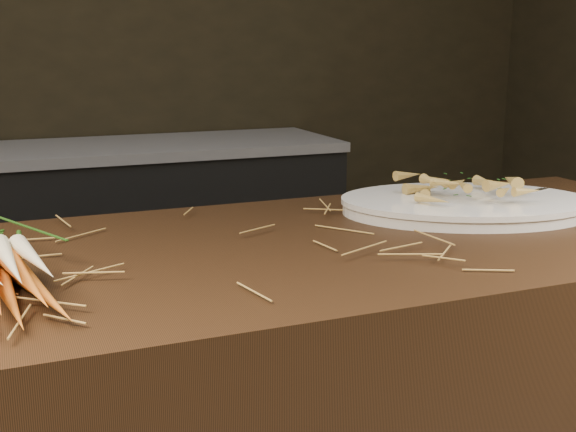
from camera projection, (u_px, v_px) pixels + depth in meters
name	position (u px, v px, depth m)	size (l,w,h in m)	color
back_counter	(124.00, 242.00, 3.06)	(1.82, 0.62, 0.84)	black
straw_bedding	(115.00, 257.00, 1.14)	(1.40, 0.60, 0.02)	olive
serving_platter	(465.00, 207.00, 1.48)	(0.50, 0.34, 0.03)	white
roasted_veg_heap	(466.00, 187.00, 1.47)	(0.25, 0.18, 0.06)	#A77D42
serving_fork	(556.00, 201.00, 1.46)	(0.02, 0.19, 0.00)	silver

